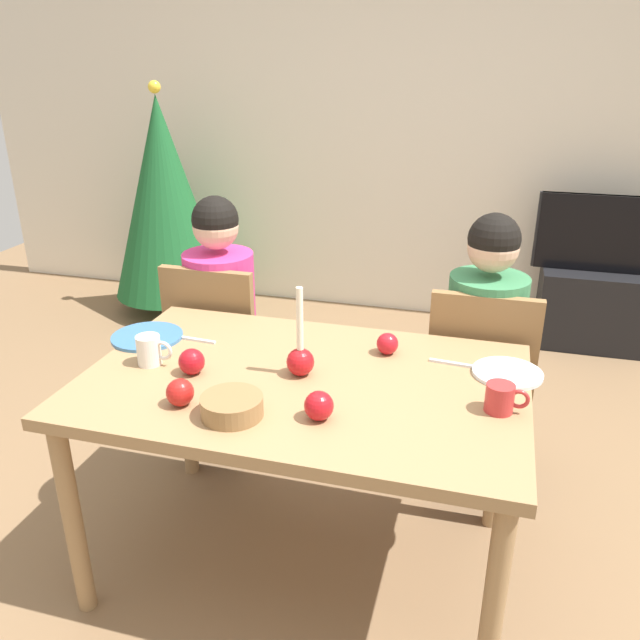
{
  "coord_description": "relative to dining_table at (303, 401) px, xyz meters",
  "views": [
    {
      "loc": [
        0.54,
        -1.73,
        1.71
      ],
      "look_at": [
        0.0,
        0.2,
        0.87
      ],
      "focal_mm": 36.03,
      "sensor_mm": 36.0,
      "label": 1
    }
  ],
  "objects": [
    {
      "name": "ground_plane",
      "position": [
        0.0,
        0.0,
        -0.67
      ],
      "size": [
        7.68,
        7.68,
        0.0
      ],
      "primitive_type": "plane",
      "color": "brown"
    },
    {
      "name": "back_wall",
      "position": [
        0.0,
        2.6,
        0.63
      ],
      "size": [
        6.4,
        0.1,
        2.6
      ],
      "primitive_type": "cube",
      "color": "beige",
      "rests_on": "ground"
    },
    {
      "name": "dining_table",
      "position": [
        0.0,
        0.0,
        0.0
      ],
      "size": [
        1.4,
        0.9,
        0.75
      ],
      "color": "#99754C",
      "rests_on": "ground"
    },
    {
      "name": "chair_left",
      "position": [
        -0.57,
        0.61,
        -0.15
      ],
      "size": [
        0.4,
        0.4,
        0.9
      ],
      "color": "olive",
      "rests_on": "ground"
    },
    {
      "name": "chair_right",
      "position": [
        0.54,
        0.61,
        -0.15
      ],
      "size": [
        0.4,
        0.4,
        0.9
      ],
      "color": "olive",
      "rests_on": "ground"
    },
    {
      "name": "person_left_child",
      "position": [
        -0.57,
        0.64,
        -0.1
      ],
      "size": [
        0.3,
        0.3,
        1.17
      ],
      "color": "#33384C",
      "rests_on": "ground"
    },
    {
      "name": "person_right_child",
      "position": [
        0.54,
        0.64,
        -0.1
      ],
      "size": [
        0.3,
        0.3,
        1.17
      ],
      "color": "#33384C",
      "rests_on": "ground"
    },
    {
      "name": "tv_stand",
      "position": [
        1.17,
        2.3,
        -0.43
      ],
      "size": [
        0.64,
        0.4,
        0.48
      ],
      "primitive_type": "cube",
      "color": "black",
      "rests_on": "ground"
    },
    {
      "name": "tv",
      "position": [
        1.17,
        2.3,
        0.04
      ],
      "size": [
        0.79,
        0.05,
        0.46
      ],
      "color": "black",
      "rests_on": "tv_stand"
    },
    {
      "name": "christmas_tree",
      "position": [
        -1.62,
        2.11,
        0.13
      ],
      "size": [
        0.77,
        0.77,
        1.54
      ],
      "color": "brown",
      "rests_on": "ground"
    },
    {
      "name": "candle_centerpiece",
      "position": [
        -0.02,
        0.02,
        0.15
      ],
      "size": [
        0.09,
        0.09,
        0.3
      ],
      "color": "red",
      "rests_on": "dining_table"
    },
    {
      "name": "plate_left",
      "position": [
        -0.64,
        0.14,
        0.09
      ],
      "size": [
        0.26,
        0.26,
        0.01
      ],
      "primitive_type": "cylinder",
      "color": "teal",
      "rests_on": "dining_table"
    },
    {
      "name": "plate_right",
      "position": [
        0.63,
        0.2,
        0.09
      ],
      "size": [
        0.22,
        0.22,
        0.01
      ],
      "primitive_type": "cylinder",
      "color": "silver",
      "rests_on": "dining_table"
    },
    {
      "name": "mug_left",
      "position": [
        -0.52,
        -0.04,
        0.13
      ],
      "size": [
        0.13,
        0.08,
        0.1
      ],
      "color": "silver",
      "rests_on": "dining_table"
    },
    {
      "name": "mug_right",
      "position": [
        0.61,
        -0.04,
        0.13
      ],
      "size": [
        0.12,
        0.08,
        0.09
      ],
      "color": "#B72D2D",
      "rests_on": "dining_table"
    },
    {
      "name": "fork_left",
      "position": [
        -0.47,
        0.17,
        0.09
      ],
      "size": [
        0.18,
        0.03,
        0.01
      ],
      "primitive_type": "cube",
      "rotation": [
        0.0,
        0.0,
        -0.07
      ],
      "color": "silver",
      "rests_on": "dining_table"
    },
    {
      "name": "fork_right",
      "position": [
        0.46,
        0.23,
        0.09
      ],
      "size": [
        0.18,
        0.03,
        0.01
      ],
      "primitive_type": "cube",
      "rotation": [
        0.0,
        0.0,
        -0.09
      ],
      "color": "silver",
      "rests_on": "dining_table"
    },
    {
      "name": "bowl_walnuts",
      "position": [
        -0.13,
        -0.27,
        0.11
      ],
      "size": [
        0.18,
        0.18,
        0.06
      ],
      "primitive_type": "cylinder",
      "color": "olive",
      "rests_on": "dining_table"
    },
    {
      "name": "apple_near_candle",
      "position": [
        0.23,
        0.25,
        0.12
      ],
      "size": [
        0.07,
        0.07,
        0.07
      ],
      "primitive_type": "sphere",
      "color": "red",
      "rests_on": "dining_table"
    },
    {
      "name": "apple_by_left_plate",
      "position": [
        -0.35,
        -0.07,
        0.13
      ],
      "size": [
        0.08,
        0.08,
        0.08
      ],
      "primitive_type": "sphere",
      "color": "#AC121A",
      "rests_on": "dining_table"
    },
    {
      "name": "apple_by_right_mug",
      "position": [
        -0.3,
        -0.26,
        0.12
      ],
      "size": [
        0.08,
        0.08,
        0.08
      ],
      "primitive_type": "sphere",
      "color": "#B21A16",
      "rests_on": "dining_table"
    },
    {
      "name": "apple_far_edge",
      "position": [
        0.11,
        -0.22,
        0.13
      ],
      "size": [
        0.08,
        0.08,
        0.08
      ],
      "primitive_type": "sphere",
      "color": "red",
      "rests_on": "dining_table"
    }
  ]
}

